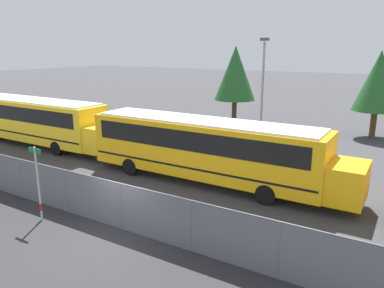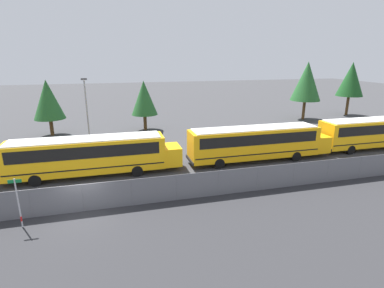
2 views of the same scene
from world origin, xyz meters
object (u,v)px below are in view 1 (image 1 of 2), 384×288
school_bus_2 (208,146)px  street_sign (38,182)px  school_bus_1 (34,118)px  tree_0 (378,81)px  light_pole (263,86)px  tree_3 (235,73)px

school_bus_2 → street_sign: size_ratio=4.60×
school_bus_1 → tree_0: size_ratio=2.13×
light_pole → tree_3: 7.65m
street_sign → tree_0: size_ratio=0.46×
street_sign → school_bus_1: bearing=143.9°
school_bus_1 → tree_0: (20.10, 14.60, 2.39)m
street_sign → tree_3: bearing=95.3°
school_bus_2 → street_sign: (-3.55, -7.21, -0.30)m
light_pole → school_bus_1: bearing=-146.7°
tree_0 → tree_3: size_ratio=0.95×
school_bus_1 → school_bus_2: size_ratio=1.00×
school_bus_2 → tree_3: (-5.62, 15.17, 2.56)m
school_bus_1 → school_bus_2: 14.14m
school_bus_1 → light_pole: bearing=33.3°
tree_0 → light_pole: bearing=-139.2°
tree_0 → school_bus_1: bearing=-144.0°
light_pole → tree_3: (-4.84, 5.91, 0.41)m
school_bus_1 → tree_3: size_ratio=2.03×
tree_0 → tree_3: bearing=179.6°
school_bus_2 → tree_3: 16.38m
light_pole → tree_0: bearing=40.8°
school_bus_2 → tree_0: 16.40m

